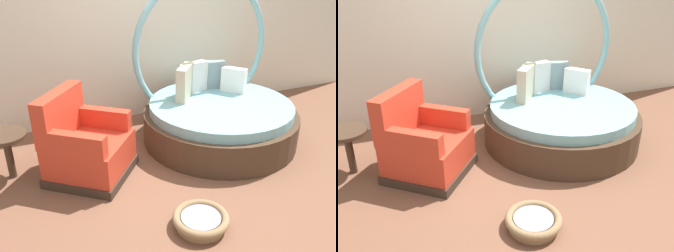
{
  "view_description": "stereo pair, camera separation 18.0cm",
  "coord_description": "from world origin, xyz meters",
  "views": [
    {
      "loc": [
        -1.57,
        -2.89,
        2.23
      ],
      "look_at": [
        -0.2,
        0.34,
        0.55
      ],
      "focal_mm": 39.07,
      "sensor_mm": 36.0,
      "label": 1
    },
    {
      "loc": [
        -1.4,
        -2.95,
        2.23
      ],
      "look_at": [
        -0.2,
        0.34,
        0.55
      ],
      "focal_mm": 39.07,
      "sensor_mm": 36.0,
      "label": 2
    }
  ],
  "objects": [
    {
      "name": "back_wall",
      "position": [
        0.0,
        2.01,
        1.35
      ],
      "size": [
        8.0,
        0.12,
        2.7
      ],
      "primitive_type": "cube",
      "color": "silver",
      "rests_on": "ground_plane"
    },
    {
      "name": "pet_basket",
      "position": [
        -0.3,
        -0.64,
        0.07
      ],
      "size": [
        0.51,
        0.51,
        0.13
      ],
      "color": "#8E704C",
      "rests_on": "ground_plane"
    },
    {
      "name": "side_table",
      "position": [
        -1.81,
        0.88,
        0.43
      ],
      "size": [
        0.44,
        0.44,
        0.52
      ],
      "color": "#473323",
      "rests_on": "ground_plane"
    },
    {
      "name": "ground_plane",
      "position": [
        0.0,
        0.0,
        -0.01
      ],
      "size": [
        8.0,
        8.0,
        0.02
      ],
      "primitive_type": "cube",
      "color": "brown"
    },
    {
      "name": "round_daybed",
      "position": [
        0.71,
        0.86,
        0.37
      ],
      "size": [
        1.95,
        1.95,
        2.04
      ],
      "color": "#473323",
      "rests_on": "ground_plane"
    },
    {
      "name": "red_armchair",
      "position": [
        -1.04,
        0.62,
        0.33
      ],
      "size": [
        1.12,
        1.12,
        0.94
      ],
      "color": "#38281E",
      "rests_on": "ground_plane"
    }
  ]
}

